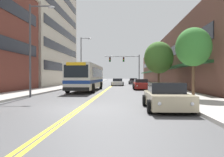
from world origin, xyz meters
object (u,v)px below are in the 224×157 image
Objects in this scene: car_white_moving_lead at (118,82)px; street_tree_right_mid at (159,58)px; street_lamp_left_near at (34,42)px; street_lamp_left_far at (82,58)px; traffic_signal_mast at (127,63)px; car_beige_parked_right_foreground at (166,97)px; car_dark_grey_parked_right_mid at (133,81)px; car_silver_parked_left_mid at (85,83)px; street_tree_right_near at (193,47)px; car_red_parked_right_far at (141,85)px; city_bus at (87,76)px; fire_hydrant at (160,87)px.

car_white_moving_lead is 0.77× the size of street_tree_right_mid.
street_lamp_left_near is at bearing -104.69° from car_white_moving_lead.
car_white_moving_lead is 7.90m from street_lamp_left_far.
street_lamp_left_far is at bearing -142.73° from traffic_signal_mast.
street_lamp_left_far reaches higher than car_white_moving_lead.
car_beige_parked_right_foreground is 29.22m from car_white_moving_lead.
car_white_moving_lead reaches higher than car_dark_grey_parked_right_mid.
car_dark_grey_parked_right_mid is (8.67, 11.59, -0.02)m from car_silver_parked_left_mid.
traffic_signal_mast is 28.39m from street_tree_right_near.
car_white_moving_lead is at bearing 106.15° from car_red_parked_right_far.
city_bus is 2.84× the size of car_beige_parked_right_foreground.
car_dark_grey_parked_right_mid is 6.33m from traffic_signal_mast.
car_dark_grey_parked_right_mid is 33.20m from street_tree_right_near.
fire_hydrant is at bearing -97.49° from street_tree_right_mid.
city_bus is 14.93m from car_white_moving_lead.
car_white_moving_lead is at bearing 103.97° from street_tree_right_near.
street_tree_right_mid is (2.22, 16.88, 3.46)m from car_beige_parked_right_foreground.
street_lamp_left_near is at bearing -106.45° from car_dark_grey_parked_right_mid.
street_lamp_left_far is (-9.33, -10.83, 4.36)m from car_dark_grey_parked_right_mid.
fire_hydrant is at bearing -75.28° from car_red_parked_right_far.
city_bus reaches higher than car_red_parked_right_far.
street_tree_right_mid is at bearing 82.52° from car_beige_parked_right_foreground.
street_tree_right_mid reaches higher than traffic_signal_mast.
street_lamp_left_near is (-9.45, -11.28, 3.82)m from car_red_parked_right_far.
street_lamp_left_far is (-7.82, -5.95, 0.62)m from traffic_signal_mast.
car_silver_parked_left_mid is 12.28m from car_red_parked_right_far.
street_tree_right_mid is 6.46m from fire_hydrant.
traffic_signal_mast is at bearing 96.35° from car_red_parked_right_far.
street_tree_right_near reaches higher than car_red_parked_right_far.
car_white_moving_lead is 24.13m from street_lamp_left_near.
street_tree_right_mid is (11.72, -9.66, -0.88)m from street_lamp_left_far.
street_tree_right_near is (12.16, -1.54, -0.72)m from street_lamp_left_near.
car_beige_parked_right_foreground is (6.55, -14.47, -1.08)m from city_bus.
car_silver_parked_left_mid is 0.62× the size of street_lamp_left_near.
street_tree_right_near reaches higher than car_silver_parked_left_mid.
car_beige_parked_right_foreground is (8.85, -25.77, -0.00)m from car_silver_parked_left_mid.
car_white_moving_lead is (-3.23, -8.34, 0.01)m from car_dark_grey_parked_right_mid.
traffic_signal_mast is at bearing 37.27° from street_lamp_left_far.
street_lamp_left_far is (-6.10, -2.49, 4.35)m from car_white_moving_lead.
city_bus is 12.85m from street_lamp_left_far.
car_red_parked_right_far reaches higher than car_dark_grey_parked_right_mid.
street_lamp_left_far reaches higher than traffic_signal_mast.
car_silver_parked_left_mid is 0.78× the size of street_tree_right_mid.
city_bus is at bearing 71.19° from street_lamp_left_near.
fire_hydrant is at bearing -53.73° from street_lamp_left_far.
car_red_parked_right_far is (0.18, -20.10, 0.03)m from car_dark_grey_parked_right_mid.
car_red_parked_right_far is at bearing 104.72° from fire_hydrant.
street_lamp_left_near is 0.88× the size of street_lamp_left_far.
city_bus is 9.40m from street_tree_right_mid.
traffic_signal_mast is at bearing 74.90° from city_bus.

